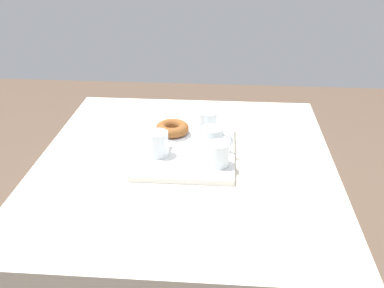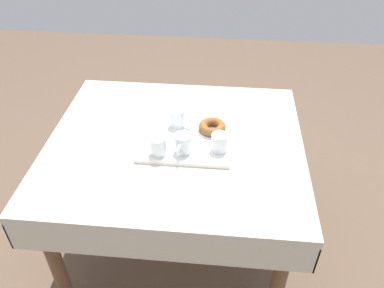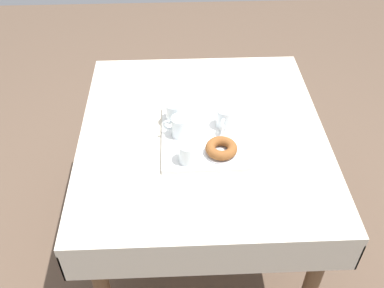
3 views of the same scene
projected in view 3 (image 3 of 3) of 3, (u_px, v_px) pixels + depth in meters
name	position (u px, v px, depth m)	size (l,w,h in m)	color
ground_plane	(200.00, 240.00, 2.37)	(6.00, 6.00, 0.00)	brown
dining_table	(202.00, 148.00, 1.92)	(1.15, 1.02, 0.77)	beige
serving_tray	(203.00, 136.00, 1.81)	(0.40, 0.34, 0.02)	white
tea_mug_left	(225.00, 119.00, 1.81)	(0.11, 0.07, 0.09)	white
tea_mug_right	(180.00, 127.00, 1.77)	(0.07, 0.11, 0.09)	white
water_glass_near	(174.00, 112.00, 1.85)	(0.07, 0.07, 0.08)	white
water_glass_far	(188.00, 154.00, 1.66)	(0.07, 0.07, 0.08)	white
donut_plate_left	(221.00, 152.00, 1.71)	(0.13, 0.13, 0.01)	silver
sugar_donut_left	(221.00, 148.00, 1.70)	(0.12, 0.12, 0.04)	brown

